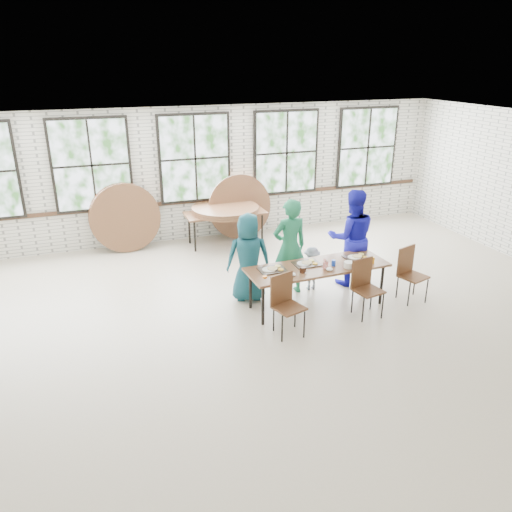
{
  "coord_description": "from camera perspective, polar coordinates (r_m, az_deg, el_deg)",
  "views": [
    {
      "loc": [
        -2.46,
        -6.47,
        3.96
      ],
      "look_at": [
        0.0,
        0.4,
        1.05
      ],
      "focal_mm": 35.0,
      "sensor_mm": 36.0,
      "label": 1
    }
  ],
  "objects": [
    {
      "name": "dining_table",
      "position": [
        8.36,
        7.04,
        -1.46
      ],
      "size": [
        2.43,
        0.89,
        0.74
      ],
      "rotation": [
        0.0,
        0.0,
        0.04
      ],
      "color": "brown",
      "rests_on": "ground"
    },
    {
      "name": "tabletop_clutter",
      "position": [
        8.34,
        7.63,
        -1.0
      ],
      "size": [
        2.02,
        0.61,
        0.11
      ],
      "color": "black",
      "rests_on": "dining_table"
    },
    {
      "name": "toddler",
      "position": [
        9.1,
        6.36,
        -1.4
      ],
      "size": [
        0.56,
        0.38,
        0.81
      ],
      "primitive_type": "imported",
      "rotation": [
        0.0,
        0.0,
        2.99
      ],
      "color": "#152742",
      "rests_on": "ground"
    },
    {
      "name": "chair_near_right",
      "position": [
        8.3,
        12.33,
        -2.99
      ],
      "size": [
        0.49,
        0.48,
        0.95
      ],
      "rotation": [
        0.0,
        0.0,
        0.19
      ],
      "color": "#54321C",
      "rests_on": "ground"
    },
    {
      "name": "adult_teal",
      "position": [
        8.52,
        -0.87,
        -0.19
      ],
      "size": [
        0.86,
        0.67,
        1.55
      ],
      "primitive_type": "imported",
      "rotation": [
        0.0,
        0.0,
        2.89
      ],
      "color": "#164C55",
      "rests_on": "ground"
    },
    {
      "name": "round_tops_stacked",
      "position": [
        11.21,
        -3.53,
        5.34
      ],
      "size": [
        1.5,
        1.5,
        0.13
      ],
      "color": "brown",
      "rests_on": "storage_table"
    },
    {
      "name": "room",
      "position": [
        11.38,
        -6.99,
        10.78
      ],
      "size": [
        12.0,
        12.0,
        12.0
      ],
      "color": "#BEAB97",
      "rests_on": "ground"
    },
    {
      "name": "chair_near_left",
      "position": [
        7.58,
        3.36,
        -4.96
      ],
      "size": [
        0.52,
        0.51,
        0.95
      ],
      "rotation": [
        0.0,
        0.0,
        0.3
      ],
      "color": "#54321C",
      "rests_on": "ground"
    },
    {
      "name": "adult_green",
      "position": [
        8.75,
        3.86,
        1.01
      ],
      "size": [
        0.65,
        0.44,
        1.74
      ],
      "primitive_type": "imported",
      "rotation": [
        0.0,
        0.0,
        3.19
      ],
      "color": "#1F744D",
      "rests_on": "ground"
    },
    {
      "name": "round_tops_leaning",
      "position": [
        11.25,
        -10.34,
        4.71
      ],
      "size": [
        4.1,
        0.4,
        1.49
      ],
      "color": "brown",
      "rests_on": "ground"
    },
    {
      "name": "storage_table",
      "position": [
        11.24,
        -3.52,
        4.76
      ],
      "size": [
        1.8,
        0.75,
        0.74
      ],
      "rotation": [
        0.0,
        0.0,
        0.0
      ],
      "color": "brown",
      "rests_on": "ground"
    },
    {
      "name": "chair_spare",
      "position": [
        9.02,
        17.12,
        -1.45
      ],
      "size": [
        0.52,
        0.51,
        0.95
      ],
      "rotation": [
        0.0,
        0.0,
        0.31
      ],
      "color": "#54321C",
      "rests_on": "ground"
    },
    {
      "name": "adult_blue",
      "position": [
        9.27,
        10.86,
        2.07
      ],
      "size": [
        1.03,
        0.9,
        1.8
      ],
      "primitive_type": "imported",
      "rotation": [
        0.0,
        0.0,
        2.86
      ],
      "color": "#1B1AB9",
      "rests_on": "ground"
    }
  ]
}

